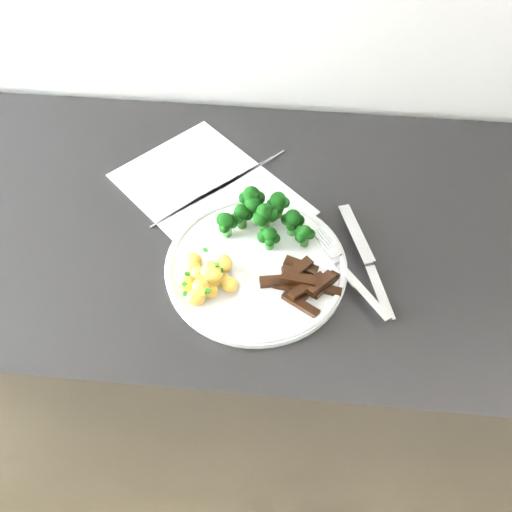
{
  "coord_description": "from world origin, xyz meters",
  "views": [
    {
      "loc": [
        0.02,
        1.11,
        1.54
      ],
      "look_at": [
        -0.02,
        1.61,
        0.89
      ],
      "focal_mm": 40.43,
      "sensor_mm": 36.0,
      "label": 1
    }
  ],
  "objects_px": {
    "knife": "(372,274)",
    "plate": "(256,265)",
    "counter": "(285,360)",
    "fork": "(351,277)",
    "broccoli": "(265,215)",
    "potatoes": "(207,277)",
    "recipe_paper": "(210,193)",
    "beef_strips": "(303,283)"
  },
  "relations": [
    {
      "from": "broccoli",
      "to": "knife",
      "type": "distance_m",
      "value": 0.18
    },
    {
      "from": "counter",
      "to": "recipe_paper",
      "type": "xyz_separation_m",
      "value": [
        -0.14,
        0.07,
        0.43
      ]
    },
    {
      "from": "broccoli",
      "to": "fork",
      "type": "xyz_separation_m",
      "value": [
        0.13,
        -0.08,
        -0.02
      ]
    },
    {
      "from": "potatoes",
      "to": "fork",
      "type": "height_order",
      "value": "potatoes"
    },
    {
      "from": "broccoli",
      "to": "fork",
      "type": "height_order",
      "value": "broccoli"
    },
    {
      "from": "potatoes",
      "to": "fork",
      "type": "xyz_separation_m",
      "value": [
        0.2,
        0.03,
        -0.01
      ]
    },
    {
      "from": "broccoli",
      "to": "potatoes",
      "type": "height_order",
      "value": "broccoli"
    },
    {
      "from": "recipe_paper",
      "to": "fork",
      "type": "xyz_separation_m",
      "value": [
        0.23,
        -0.16,
        0.02
      ]
    },
    {
      "from": "recipe_paper",
      "to": "beef_strips",
      "type": "distance_m",
      "value": 0.24
    },
    {
      "from": "plate",
      "to": "potatoes",
      "type": "xyz_separation_m",
      "value": [
        -0.07,
        -0.04,
        0.02
      ]
    },
    {
      "from": "broccoli",
      "to": "beef_strips",
      "type": "distance_m",
      "value": 0.12
    },
    {
      "from": "potatoes",
      "to": "knife",
      "type": "relative_size",
      "value": 0.43
    },
    {
      "from": "broccoli",
      "to": "fork",
      "type": "relative_size",
      "value": 0.94
    },
    {
      "from": "plate",
      "to": "beef_strips",
      "type": "xyz_separation_m",
      "value": [
        0.07,
        -0.03,
        0.01
      ]
    },
    {
      "from": "potatoes",
      "to": "plate",
      "type": "bearing_deg",
      "value": 31.2
    },
    {
      "from": "counter",
      "to": "recipe_paper",
      "type": "distance_m",
      "value": 0.46
    },
    {
      "from": "knife",
      "to": "plate",
      "type": "bearing_deg",
      "value": -179.87
    },
    {
      "from": "counter",
      "to": "potatoes",
      "type": "distance_m",
      "value": 0.48
    },
    {
      "from": "plate",
      "to": "potatoes",
      "type": "relative_size",
      "value": 3.0
    },
    {
      "from": "plate",
      "to": "fork",
      "type": "xyz_separation_m",
      "value": [
        0.14,
        -0.01,
        0.01
      ]
    },
    {
      "from": "counter",
      "to": "beef_strips",
      "type": "bearing_deg",
      "value": -83.05
    },
    {
      "from": "counter",
      "to": "knife",
      "type": "bearing_deg",
      "value": -34.69
    },
    {
      "from": "broccoli",
      "to": "knife",
      "type": "height_order",
      "value": "broccoli"
    },
    {
      "from": "beef_strips",
      "to": "plate",
      "type": "bearing_deg",
      "value": 154.76
    },
    {
      "from": "broccoli",
      "to": "fork",
      "type": "distance_m",
      "value": 0.16
    },
    {
      "from": "fork",
      "to": "knife",
      "type": "relative_size",
      "value": 0.76
    },
    {
      "from": "counter",
      "to": "potatoes",
      "type": "xyz_separation_m",
      "value": [
        -0.12,
        -0.12,
        0.45
      ]
    },
    {
      "from": "potatoes",
      "to": "beef_strips",
      "type": "relative_size",
      "value": 0.75
    },
    {
      "from": "counter",
      "to": "fork",
      "type": "height_order",
      "value": "fork"
    },
    {
      "from": "counter",
      "to": "recipe_paper",
      "type": "relative_size",
      "value": 6.33
    },
    {
      "from": "plate",
      "to": "fork",
      "type": "bearing_deg",
      "value": -6.1
    },
    {
      "from": "potatoes",
      "to": "beef_strips",
      "type": "xyz_separation_m",
      "value": [
        0.13,
        0.01,
        -0.01
      ]
    },
    {
      "from": "broccoli",
      "to": "fork",
      "type": "bearing_deg",
      "value": -32.15
    },
    {
      "from": "broccoli",
      "to": "beef_strips",
      "type": "xyz_separation_m",
      "value": [
        0.06,
        -0.1,
        -0.02
      ]
    },
    {
      "from": "knife",
      "to": "counter",
      "type": "bearing_deg",
      "value": 145.31
    },
    {
      "from": "beef_strips",
      "to": "fork",
      "type": "bearing_deg",
      "value": 14.66
    },
    {
      "from": "recipe_paper",
      "to": "beef_strips",
      "type": "relative_size",
      "value": 3.05
    },
    {
      "from": "recipe_paper",
      "to": "plate",
      "type": "relative_size",
      "value": 1.35
    },
    {
      "from": "plate",
      "to": "broccoli",
      "type": "distance_m",
      "value": 0.08
    },
    {
      "from": "counter",
      "to": "broccoli",
      "type": "bearing_deg",
      "value": -167.82
    },
    {
      "from": "plate",
      "to": "knife",
      "type": "xyz_separation_m",
      "value": [
        0.17,
        0.0,
        0.0
      ]
    },
    {
      "from": "plate",
      "to": "fork",
      "type": "height_order",
      "value": "fork"
    }
  ]
}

